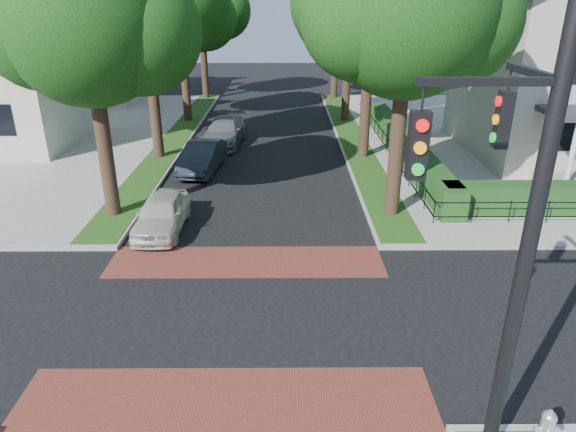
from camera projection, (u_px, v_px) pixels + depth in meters
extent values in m
plane|color=black|center=(238.00, 317.00, 13.97)|extent=(120.00, 120.00, 0.00)
cube|color=maroon|center=(246.00, 262.00, 16.91)|extent=(9.00, 2.20, 0.01)
cube|color=maroon|center=(226.00, 402.00, 11.02)|extent=(9.00, 2.20, 0.01)
cube|color=#1C4112|center=(352.00, 137.00, 31.52)|extent=(1.60, 29.80, 0.02)
cube|color=#1C4112|center=(176.00, 137.00, 31.45)|extent=(1.60, 29.80, 0.02)
cylinder|color=black|center=(399.00, 121.00, 18.95)|extent=(0.56, 0.56, 7.35)
sphere|color=#13330E|center=(409.00, 8.00, 17.43)|extent=(6.20, 6.20, 6.20)
sphere|color=#13330E|center=(454.00, 20.00, 17.87)|extent=(4.65, 4.65, 4.65)
sphere|color=#13330E|center=(363.00, 17.00, 17.35)|extent=(4.34, 4.34, 4.34)
cylinder|color=black|center=(367.00, 83.00, 26.24)|extent=(0.56, 0.56, 7.70)
sphere|color=#13330E|center=(408.00, 6.00, 25.09)|extent=(4.95, 4.95, 4.95)
sphere|color=#13330E|center=(338.00, 4.00, 24.57)|extent=(4.62, 4.62, 4.62)
cylinder|color=black|center=(347.00, 71.00, 34.73)|extent=(0.56, 0.56, 6.65)
sphere|color=#13330E|center=(349.00, 15.00, 33.36)|extent=(5.80, 5.80, 5.80)
sphere|color=#13330E|center=(373.00, 22.00, 33.80)|extent=(4.35, 4.35, 4.35)
sphere|color=#13330E|center=(327.00, 20.00, 33.28)|extent=(4.06, 4.06, 4.06)
sphere|color=#13330E|center=(349.00, 7.00, 34.49)|extent=(3.77, 3.77, 3.77)
cylinder|color=black|center=(335.00, 55.00, 42.94)|extent=(0.56, 0.56, 7.00)
sphere|color=#13330E|center=(337.00, 7.00, 41.50)|extent=(6.00, 6.00, 6.00)
sphere|color=#13330E|center=(356.00, 12.00, 41.94)|extent=(4.50, 4.50, 4.50)
sphere|color=#13330E|center=(318.00, 11.00, 41.42)|extent=(4.20, 4.20, 4.20)
sphere|color=#13330E|center=(336.00, 0.00, 42.68)|extent=(3.90, 3.90, 3.90)
cylinder|color=black|center=(102.00, 126.00, 18.95)|extent=(0.56, 0.56, 7.00)
sphere|color=#13330E|center=(86.00, 19.00, 17.50)|extent=(6.00, 6.00, 6.00)
sphere|color=#13330E|center=(138.00, 31.00, 17.95)|extent=(4.50, 4.50, 4.50)
sphere|color=#13330E|center=(41.00, 29.00, 17.43)|extent=(4.20, 4.20, 4.20)
sphere|color=#13330E|center=(102.00, 3.00, 18.69)|extent=(3.90, 3.90, 3.90)
cylinder|color=black|center=(152.00, 80.00, 26.11)|extent=(0.56, 0.56, 8.05)
cylinder|color=black|center=(184.00, 70.00, 34.63)|extent=(0.56, 0.56, 6.86)
sphere|color=#13330E|center=(180.00, 12.00, 33.21)|extent=(5.60, 5.60, 5.60)
sphere|color=#13330E|center=(205.00, 18.00, 33.65)|extent=(4.20, 4.20, 4.20)
sphere|color=#13330E|center=(158.00, 17.00, 33.13)|extent=(3.92, 3.92, 3.92)
sphere|color=#13330E|center=(185.00, 3.00, 34.30)|extent=(3.64, 3.64, 3.64)
cylinder|color=black|center=(204.00, 54.00, 42.85)|extent=(0.56, 0.56, 7.14)
sphere|color=#13330E|center=(201.00, 5.00, 41.38)|extent=(6.20, 6.20, 6.20)
sphere|color=#13330E|center=(222.00, 11.00, 41.82)|extent=(4.65, 4.65, 4.65)
sphere|color=#13330E|center=(181.00, 9.00, 41.30)|extent=(4.34, 4.34, 4.34)
cube|color=#143B15|center=(404.00, 145.00, 27.53)|extent=(1.00, 18.00, 1.20)
cylinder|color=white|center=(572.00, 154.00, 21.41)|extent=(0.24, 0.24, 3.00)
cube|color=#B7B1A4|center=(80.00, 59.00, 42.00)|extent=(9.00, 8.00, 6.50)
cylinder|color=black|center=(525.00, 262.00, 8.14)|extent=(0.26, 0.26, 8.00)
cube|color=black|center=(490.00, 82.00, 7.04)|extent=(2.00, 0.12, 0.12)
cube|color=black|center=(533.00, 73.00, 7.87)|extent=(0.12, 1.80, 0.12)
cube|color=black|center=(418.00, 146.00, 7.39)|extent=(0.28, 0.22, 1.00)
cylinder|color=red|center=(422.00, 126.00, 7.14)|extent=(0.18, 0.05, 0.18)
cylinder|color=orange|center=(420.00, 148.00, 7.27)|extent=(0.18, 0.05, 0.18)
cylinder|color=#0CB226|center=(418.00, 169.00, 7.39)|extent=(0.18, 0.05, 0.18)
cube|color=black|center=(503.00, 120.00, 8.96)|extent=(0.22, 0.28, 1.00)
cylinder|color=red|center=(499.00, 101.00, 8.84)|extent=(0.05, 0.18, 0.18)
cylinder|color=orange|center=(496.00, 120.00, 8.96)|extent=(0.05, 0.18, 0.18)
cylinder|color=#0CB226|center=(493.00, 138.00, 9.09)|extent=(0.05, 0.18, 0.18)
imported|color=beige|center=(162.00, 214.00, 18.92)|extent=(1.66, 4.04, 1.37)
imported|color=#202731|center=(202.00, 157.00, 25.51)|extent=(2.01, 4.59, 1.47)
imported|color=slate|center=(224.00, 132.00, 30.27)|extent=(2.61, 5.37, 1.51)
cylinder|color=silver|center=(546.00, 432.00, 9.55)|extent=(0.30, 0.30, 0.63)
sphere|color=silver|center=(549.00, 418.00, 9.42)|extent=(0.27, 0.27, 0.27)
cylinder|color=silver|center=(551.00, 412.00, 9.37)|extent=(0.09, 0.09, 0.08)
cylinder|color=silver|center=(555.00, 429.00, 9.53)|extent=(0.15, 0.14, 0.12)
cylinder|color=silver|center=(537.00, 429.00, 9.53)|extent=(0.15, 0.14, 0.12)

